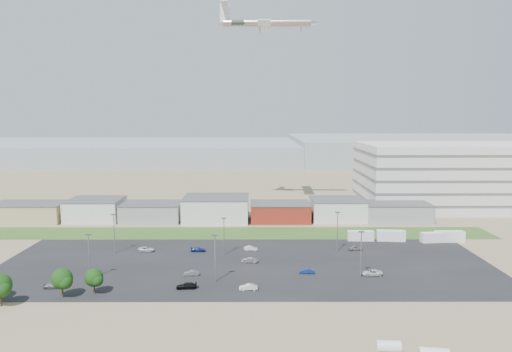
{
  "coord_description": "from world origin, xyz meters",
  "views": [
    {
      "loc": [
        7.2,
        -98.37,
        36.34
      ],
      "look_at": [
        7.58,
        22.0,
        21.45
      ],
      "focal_mm": 35.0,
      "sensor_mm": 36.0,
      "label": 1
    }
  ],
  "objects_px": {
    "storage_tank_nw": "(389,346)",
    "parked_car_11": "(251,248)",
    "parked_car_0": "(372,273)",
    "parked_car_4": "(192,273)",
    "parked_car_7": "(250,260)",
    "parked_car_1": "(307,271)",
    "parked_car_6": "(198,249)",
    "box_trailer_a": "(361,236)",
    "airliner": "(267,23)",
    "parked_car_3": "(186,286)",
    "parked_car_10": "(53,286)",
    "parked_car_9": "(146,249)",
    "parked_car_13": "(248,287)",
    "parked_car_8": "(356,248)"
  },
  "relations": [
    {
      "from": "parked_car_3",
      "to": "parked_car_13",
      "type": "bearing_deg",
      "value": 81.18
    },
    {
      "from": "airliner",
      "to": "parked_car_10",
      "type": "distance_m",
      "value": 122.69
    },
    {
      "from": "parked_car_10",
      "to": "parked_car_13",
      "type": "distance_m",
      "value": 41.18
    },
    {
      "from": "parked_car_0",
      "to": "parked_car_9",
      "type": "xyz_separation_m",
      "value": [
        -55.61,
        20.23,
        -0.04
      ]
    },
    {
      "from": "airliner",
      "to": "parked_car_7",
      "type": "relative_size",
      "value": 10.05
    },
    {
      "from": "parked_car_4",
      "to": "parked_car_11",
      "type": "relative_size",
      "value": 0.95
    },
    {
      "from": "storage_tank_nw",
      "to": "parked_car_11",
      "type": "xyz_separation_m",
      "value": [
        -21.51,
        58.18,
        -0.49
      ]
    },
    {
      "from": "storage_tank_nw",
      "to": "parked_car_11",
      "type": "distance_m",
      "value": 62.03
    },
    {
      "from": "storage_tank_nw",
      "to": "parked_car_7",
      "type": "bearing_deg",
      "value": 114.74
    },
    {
      "from": "parked_car_13",
      "to": "parked_car_0",
      "type": "bearing_deg",
      "value": 101.83
    },
    {
      "from": "parked_car_3",
      "to": "parked_car_10",
      "type": "height_order",
      "value": "parked_car_3"
    },
    {
      "from": "parked_car_6",
      "to": "parked_car_7",
      "type": "distance_m",
      "value": 17.11
    },
    {
      "from": "parked_car_4",
      "to": "parked_car_10",
      "type": "relative_size",
      "value": 0.91
    },
    {
      "from": "storage_tank_nw",
      "to": "parked_car_3",
      "type": "bearing_deg",
      "value": 140.54
    },
    {
      "from": "parked_car_7",
      "to": "parked_car_3",
      "type": "bearing_deg",
      "value": -28.68
    },
    {
      "from": "parked_car_3",
      "to": "parked_car_6",
      "type": "xyz_separation_m",
      "value": [
        -0.73,
        28.45,
        -0.05
      ]
    },
    {
      "from": "parked_car_0",
      "to": "parked_car_11",
      "type": "bearing_deg",
      "value": -129.09
    },
    {
      "from": "parked_car_3",
      "to": "parked_car_0",
      "type": "bearing_deg",
      "value": 96.62
    },
    {
      "from": "parked_car_6",
      "to": "parked_car_10",
      "type": "relative_size",
      "value": 1.03
    },
    {
      "from": "parked_car_7",
      "to": "parked_car_10",
      "type": "relative_size",
      "value": 1.02
    },
    {
      "from": "parked_car_4",
      "to": "parked_car_10",
      "type": "height_order",
      "value": "parked_car_4"
    },
    {
      "from": "parked_car_7",
      "to": "storage_tank_nw",
      "type": "bearing_deg",
      "value": 31.55
    },
    {
      "from": "airliner",
      "to": "parked_car_1",
      "type": "relative_size",
      "value": 11.19
    },
    {
      "from": "box_trailer_a",
      "to": "airliner",
      "type": "relative_size",
      "value": 0.19
    },
    {
      "from": "parked_car_9",
      "to": "parked_car_11",
      "type": "xyz_separation_m",
      "value": [
        27.91,
        0.8,
        0.01
      ]
    },
    {
      "from": "box_trailer_a",
      "to": "parked_car_9",
      "type": "bearing_deg",
      "value": -166.98
    },
    {
      "from": "parked_car_6",
      "to": "parked_car_4",
      "type": "bearing_deg",
      "value": -177.65
    },
    {
      "from": "parked_car_13",
      "to": "parked_car_11",
      "type": "bearing_deg",
      "value": 172.82
    },
    {
      "from": "parked_car_4",
      "to": "parked_car_1",
      "type": "bearing_deg",
      "value": 88.54
    },
    {
      "from": "parked_car_1",
      "to": "parked_car_6",
      "type": "bearing_deg",
      "value": -121.08
    },
    {
      "from": "airliner",
      "to": "parked_car_13",
      "type": "height_order",
      "value": "airliner"
    },
    {
      "from": "parked_car_10",
      "to": "parked_car_13",
      "type": "height_order",
      "value": "parked_car_13"
    },
    {
      "from": "parked_car_10",
      "to": "parked_car_0",
      "type": "bearing_deg",
      "value": -88.76
    },
    {
      "from": "airliner",
      "to": "parked_car_9",
      "type": "height_order",
      "value": "airliner"
    },
    {
      "from": "airliner",
      "to": "parked_car_10",
      "type": "xyz_separation_m",
      "value": [
        -47.19,
        -89.47,
        -69.44
      ]
    },
    {
      "from": "parked_car_8",
      "to": "parked_car_1",
      "type": "bearing_deg",
      "value": 134.13
    },
    {
      "from": "box_trailer_a",
      "to": "parked_car_3",
      "type": "relative_size",
      "value": 1.73
    },
    {
      "from": "parked_car_0",
      "to": "parked_car_8",
      "type": "bearing_deg",
      "value": 176.6
    },
    {
      "from": "storage_tank_nw",
      "to": "parked_car_4",
      "type": "height_order",
      "value": "storage_tank_nw"
    },
    {
      "from": "parked_car_3",
      "to": "parked_car_4",
      "type": "height_order",
      "value": "parked_car_3"
    },
    {
      "from": "storage_tank_nw",
      "to": "parked_car_7",
      "type": "height_order",
      "value": "storage_tank_nw"
    },
    {
      "from": "parked_car_11",
      "to": "box_trailer_a",
      "type": "bearing_deg",
      "value": -70.09
    },
    {
      "from": "parked_car_0",
      "to": "parked_car_8",
      "type": "height_order",
      "value": "parked_car_0"
    },
    {
      "from": "box_trailer_a",
      "to": "airliner",
      "type": "height_order",
      "value": "airliner"
    },
    {
      "from": "box_trailer_a",
      "to": "parked_car_8",
      "type": "distance_m",
      "value": 11.29
    },
    {
      "from": "parked_car_1",
      "to": "parked_car_9",
      "type": "relative_size",
      "value": 0.82
    },
    {
      "from": "parked_car_4",
      "to": "box_trailer_a",
      "type": "bearing_deg",
      "value": 120.58
    },
    {
      "from": "parked_car_4",
      "to": "parked_car_10",
      "type": "xyz_separation_m",
      "value": [
        -28.15,
        -8.29,
        -0.02
      ]
    },
    {
      "from": "parked_car_0",
      "to": "parked_car_11",
      "type": "relative_size",
      "value": 1.25
    },
    {
      "from": "box_trailer_a",
      "to": "parked_car_1",
      "type": "distance_m",
      "value": 35.59
    }
  ]
}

